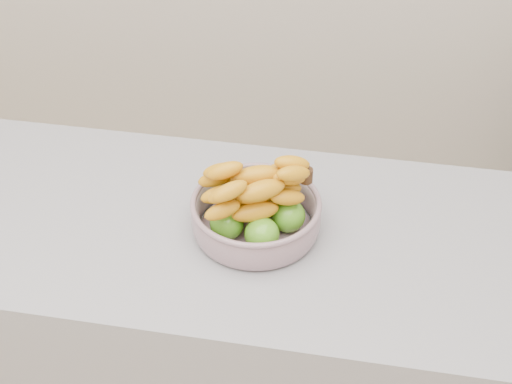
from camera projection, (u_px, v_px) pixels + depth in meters
The scene contains 2 objects.
counter at pixel (180, 354), 1.79m from camera, with size 2.00×0.60×0.90m, color #9C9CA4.
fruit_bowl at pixel (256, 210), 1.44m from camera, with size 0.27×0.27×0.16m.
Camera 1 is at (0.39, -0.53, 1.89)m, focal length 50.00 mm.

